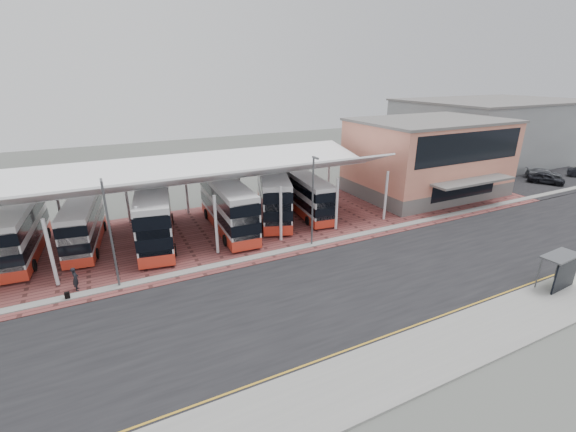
# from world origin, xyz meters

# --- Properties ---
(ground) EXTENTS (140.00, 140.00, 0.00)m
(ground) POSITION_xyz_m (0.00, 0.00, 0.00)
(ground) COLOR #4C4F4A
(road) EXTENTS (120.00, 14.00, 0.02)m
(road) POSITION_xyz_m (0.00, -1.00, 0.01)
(road) COLOR black
(road) RESTS_ON ground
(forecourt) EXTENTS (72.00, 16.00, 0.06)m
(forecourt) POSITION_xyz_m (2.00, 13.00, 0.03)
(forecourt) COLOR brown
(forecourt) RESTS_ON ground
(sidewalk) EXTENTS (120.00, 4.00, 0.14)m
(sidewalk) POSITION_xyz_m (0.00, -9.00, 0.07)
(sidewalk) COLOR gray
(sidewalk) RESTS_ON ground
(north_kerb) EXTENTS (120.00, 0.80, 0.14)m
(north_kerb) POSITION_xyz_m (0.00, 6.20, 0.07)
(north_kerb) COLOR gray
(north_kerb) RESTS_ON ground
(carpark_surface) EXTENTS (22.00, 10.00, 0.08)m
(carpark_surface) POSITION_xyz_m (44.00, 10.00, 0.04)
(carpark_surface) COLOR black
(carpark_surface) RESTS_ON ground
(yellow_line_near) EXTENTS (120.00, 0.12, 0.01)m
(yellow_line_near) POSITION_xyz_m (0.00, -7.00, 0.03)
(yellow_line_near) COLOR #BC8B22
(yellow_line_near) RESTS_ON road
(yellow_line_far) EXTENTS (120.00, 0.12, 0.01)m
(yellow_line_far) POSITION_xyz_m (0.00, -6.70, 0.03)
(yellow_line_far) COLOR #BC8B22
(yellow_line_far) RESTS_ON road
(canopy) EXTENTS (37.00, 11.63, 7.07)m
(canopy) POSITION_xyz_m (-6.00, 13.94, 5.80)
(canopy) COLOR silver
(canopy) RESTS_ON ground
(terminal) EXTENTS (18.40, 14.40, 9.25)m
(terminal) POSITION_xyz_m (23.00, 13.92, 4.66)
(terminal) COLOR #625F5D
(terminal) RESTS_ON ground
(warehouse) EXTENTS (30.50, 20.50, 10.25)m
(warehouse) POSITION_xyz_m (48.00, 24.00, 5.15)
(warehouse) COLOR gray
(warehouse) RESTS_ON ground
(lamp_west) EXTENTS (0.16, 0.90, 8.07)m
(lamp_west) POSITION_xyz_m (-14.00, 6.27, 4.36)
(lamp_west) COLOR #4E4F54
(lamp_west) RESTS_ON ground
(lamp_east) EXTENTS (0.16, 0.90, 8.07)m
(lamp_east) POSITION_xyz_m (2.00, 6.27, 4.36)
(lamp_east) COLOR #4E4F54
(lamp_east) RESTS_ON ground
(bus_0) EXTENTS (3.28, 10.95, 4.45)m
(bus_0) POSITION_xyz_m (-20.71, 15.15, 2.27)
(bus_0) COLOR silver
(bus_0) RESTS_ON forecourt
(bus_1) EXTENTS (3.59, 10.22, 4.12)m
(bus_1) POSITION_xyz_m (-16.02, 15.14, 2.11)
(bus_1) COLOR silver
(bus_1) RESTS_ON forecourt
(bus_2) EXTENTS (4.64, 12.35, 4.97)m
(bus_2) POSITION_xyz_m (-10.19, 13.48, 2.53)
(bus_2) COLOR silver
(bus_2) RESTS_ON forecourt
(bus_3) EXTENTS (3.29, 11.78, 4.81)m
(bus_3) POSITION_xyz_m (-3.50, 13.13, 2.45)
(bus_3) COLOR silver
(bus_3) RESTS_ON forecourt
(bus_4) EXTENTS (6.61, 12.18, 4.93)m
(bus_4) POSITION_xyz_m (1.96, 14.55, 2.51)
(bus_4) COLOR silver
(bus_4) RESTS_ON forecourt
(bus_5) EXTENTS (3.46, 10.36, 4.19)m
(bus_5) POSITION_xyz_m (5.52, 13.68, 2.14)
(bus_5) COLOR silver
(bus_5) RESTS_ON forecourt
(pedestrian) EXTENTS (0.45, 0.66, 1.74)m
(pedestrian) POSITION_xyz_m (-16.71, 7.10, 0.93)
(pedestrian) COLOR black
(pedestrian) RESTS_ON forecourt
(suitcase) EXTENTS (0.31, 0.22, 0.54)m
(suitcase) POSITION_xyz_m (-17.29, 6.00, 0.33)
(suitcase) COLOR black
(suitcase) RESTS_ON forecourt
(carpark_car_a) EXTENTS (3.79, 4.78, 1.52)m
(carpark_car_a) POSITION_xyz_m (41.10, 9.37, 0.84)
(carpark_car_a) COLOR black
(carpark_car_a) RESTS_ON carpark_surface
(carpark_car_b) EXTENTS (4.63, 4.66, 1.36)m
(carpark_car_b) POSITION_xyz_m (43.66, 11.24, 0.76)
(carpark_car_b) COLOR #4D5056
(carpark_car_b) RESTS_ON carpark_surface
(bus_shelter) EXTENTS (3.15, 1.61, 2.45)m
(bus_shelter) POSITION_xyz_m (14.29, -7.99, 1.67)
(bus_shelter) COLOR black
(bus_shelter) RESTS_ON sidewalk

